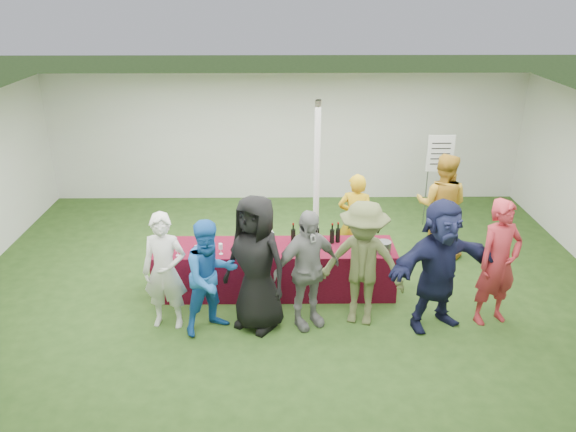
{
  "coord_description": "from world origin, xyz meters",
  "views": [
    {
      "loc": [
        -0.08,
        -7.62,
        4.42
      ],
      "look_at": [
        0.01,
        -0.05,
        1.25
      ],
      "focal_mm": 35.0,
      "sensor_mm": 36.0,
      "label": 1
    }
  ],
  "objects_px": {
    "serving_table": "(275,269)",
    "staff_back": "(441,205)",
    "staff_pourer": "(355,220)",
    "customer_6": "(498,263)",
    "customer_0": "(165,271)",
    "customer_2": "(256,264)",
    "customer_1": "(211,277)",
    "customer_4": "(362,264)",
    "wine_list_sign": "(440,160)",
    "customer_3": "(307,270)",
    "customer_5": "(439,265)",
    "dump_bucket": "(384,247)"
  },
  "relations": [
    {
      "from": "serving_table",
      "to": "staff_back",
      "type": "height_order",
      "value": "staff_back"
    },
    {
      "from": "staff_pourer",
      "to": "customer_6",
      "type": "xyz_separation_m",
      "value": [
        1.72,
        -1.73,
        0.11
      ]
    },
    {
      "from": "customer_0",
      "to": "customer_2",
      "type": "xyz_separation_m",
      "value": [
        1.23,
        -0.03,
        0.13
      ]
    },
    {
      "from": "customer_1",
      "to": "customer_4",
      "type": "height_order",
      "value": "customer_4"
    },
    {
      "from": "staff_back",
      "to": "customer_2",
      "type": "bearing_deg",
      "value": 59.13
    },
    {
      "from": "serving_table",
      "to": "customer_1",
      "type": "relative_size",
      "value": 2.24
    },
    {
      "from": "staff_pourer",
      "to": "customer_0",
      "type": "bearing_deg",
      "value": 46.69
    },
    {
      "from": "customer_2",
      "to": "customer_6",
      "type": "height_order",
      "value": "customer_2"
    },
    {
      "from": "wine_list_sign",
      "to": "customer_1",
      "type": "bearing_deg",
      "value": -137.99
    },
    {
      "from": "customer_0",
      "to": "customer_3",
      "type": "distance_m",
      "value": 1.9
    },
    {
      "from": "customer_0",
      "to": "customer_4",
      "type": "height_order",
      "value": "customer_4"
    },
    {
      "from": "customer_4",
      "to": "customer_5",
      "type": "xyz_separation_m",
      "value": [
        1.01,
        -0.1,
        0.03
      ]
    },
    {
      "from": "customer_0",
      "to": "customer_3",
      "type": "relative_size",
      "value": 0.98
    },
    {
      "from": "customer_5",
      "to": "customer_6",
      "type": "bearing_deg",
      "value": -14.2
    },
    {
      "from": "customer_5",
      "to": "wine_list_sign",
      "type": "bearing_deg",
      "value": 54.5
    },
    {
      "from": "dump_bucket",
      "to": "wine_list_sign",
      "type": "xyz_separation_m",
      "value": [
        1.49,
        2.74,
        0.48
      ]
    },
    {
      "from": "staff_back",
      "to": "customer_6",
      "type": "xyz_separation_m",
      "value": [
        0.22,
        -2.11,
        -0.0
      ]
    },
    {
      "from": "staff_back",
      "to": "wine_list_sign",
      "type": "bearing_deg",
      "value": -78.18
    },
    {
      "from": "customer_1",
      "to": "customer_6",
      "type": "distance_m",
      "value": 3.88
    },
    {
      "from": "serving_table",
      "to": "wine_list_sign",
      "type": "relative_size",
      "value": 2.0
    },
    {
      "from": "customer_6",
      "to": "staff_back",
      "type": "bearing_deg",
      "value": 77.62
    },
    {
      "from": "serving_table",
      "to": "dump_bucket",
      "type": "height_order",
      "value": "dump_bucket"
    },
    {
      "from": "staff_back",
      "to": "customer_2",
      "type": "distance_m",
      "value": 3.76
    },
    {
      "from": "staff_pourer",
      "to": "dump_bucket",
      "type": "bearing_deg",
      "value": 117.97
    },
    {
      "from": "staff_back",
      "to": "customer_0",
      "type": "height_order",
      "value": "staff_back"
    },
    {
      "from": "customer_6",
      "to": "customer_4",
      "type": "bearing_deg",
      "value": 161.76
    },
    {
      "from": "customer_1",
      "to": "customer_4",
      "type": "relative_size",
      "value": 0.9
    },
    {
      "from": "staff_back",
      "to": "customer_6",
      "type": "relative_size",
      "value": 1.0
    },
    {
      "from": "dump_bucket",
      "to": "staff_back",
      "type": "bearing_deg",
      "value": 50.32
    },
    {
      "from": "wine_list_sign",
      "to": "customer_4",
      "type": "relative_size",
      "value": 1.0
    },
    {
      "from": "serving_table",
      "to": "customer_6",
      "type": "distance_m",
      "value": 3.2
    },
    {
      "from": "staff_pourer",
      "to": "customer_6",
      "type": "bearing_deg",
      "value": 148.71
    },
    {
      "from": "dump_bucket",
      "to": "staff_pourer",
      "type": "relative_size",
      "value": 0.13
    },
    {
      "from": "staff_pourer",
      "to": "customer_5",
      "type": "distance_m",
      "value": 2.04
    },
    {
      "from": "customer_1",
      "to": "customer_0",
      "type": "bearing_deg",
      "value": 135.48
    },
    {
      "from": "wine_list_sign",
      "to": "staff_pourer",
      "type": "xyz_separation_m",
      "value": [
        -1.76,
        -1.63,
        -0.52
      ]
    },
    {
      "from": "dump_bucket",
      "to": "staff_back",
      "type": "xyz_separation_m",
      "value": [
        1.23,
        1.48,
        0.07
      ]
    },
    {
      "from": "staff_pourer",
      "to": "customer_0",
      "type": "relative_size",
      "value": 0.96
    },
    {
      "from": "customer_4",
      "to": "customer_6",
      "type": "height_order",
      "value": "customer_6"
    },
    {
      "from": "customer_4",
      "to": "customer_3",
      "type": "bearing_deg",
      "value": -158.66
    },
    {
      "from": "serving_table",
      "to": "staff_back",
      "type": "bearing_deg",
      "value": 24.05
    },
    {
      "from": "dump_bucket",
      "to": "customer_0",
      "type": "distance_m",
      "value": 3.13
    },
    {
      "from": "customer_3",
      "to": "wine_list_sign",
      "type": "bearing_deg",
      "value": 24.46
    },
    {
      "from": "customer_4",
      "to": "customer_6",
      "type": "xyz_separation_m",
      "value": [
        1.84,
        0.0,
        0.01
      ]
    },
    {
      "from": "customer_0",
      "to": "customer_5",
      "type": "distance_m",
      "value": 3.67
    },
    {
      "from": "serving_table",
      "to": "customer_1",
      "type": "height_order",
      "value": "customer_1"
    },
    {
      "from": "staff_pourer",
      "to": "customer_0",
      "type": "distance_m",
      "value": 3.31
    },
    {
      "from": "customer_0",
      "to": "customer_6",
      "type": "relative_size",
      "value": 0.92
    },
    {
      "from": "customer_1",
      "to": "customer_6",
      "type": "bearing_deg",
      "value": -31.99
    },
    {
      "from": "serving_table",
      "to": "staff_pourer",
      "type": "xyz_separation_m",
      "value": [
        1.32,
        0.89,
        0.42
      ]
    }
  ]
}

